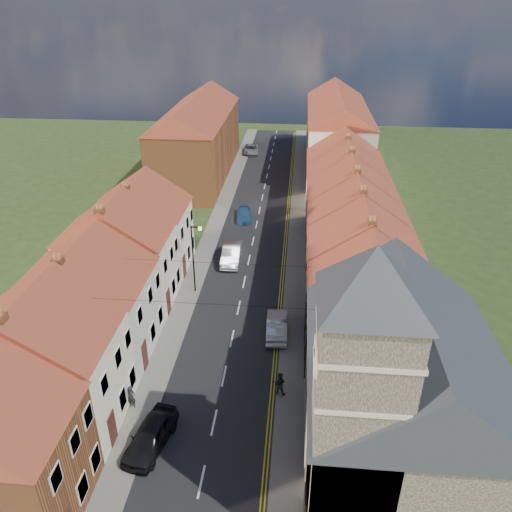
% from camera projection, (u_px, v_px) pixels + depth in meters
% --- Properties ---
extents(road, '(7.00, 90.00, 0.02)m').
position_uv_depth(road, '(253.00, 241.00, 50.30)').
color(road, black).
rests_on(road, ground).
extents(pavement_left, '(1.80, 90.00, 0.12)m').
position_uv_depth(pavement_left, '(210.00, 239.00, 50.62)').
color(pavement_left, slate).
rests_on(pavement_left, ground).
extents(pavement_right, '(1.80, 90.00, 0.12)m').
position_uv_depth(pavement_right, '(297.00, 242.00, 49.92)').
color(pavement_right, slate).
rests_on(pavement_right, ground).
extents(church, '(11.25, 14.25, 15.20)m').
position_uv_depth(church, '(397.00, 389.00, 23.36)').
color(church, '#332C23').
rests_on(church, ground).
extents(cottage_r_tudor, '(8.30, 5.20, 9.00)m').
position_uv_depth(cottage_r_tudor, '(370.00, 304.00, 32.26)').
color(cottage_r_tudor, beige).
rests_on(cottage_r_tudor, ground).
extents(cottage_r_white_near, '(8.30, 6.00, 9.00)m').
position_uv_depth(cottage_r_white_near, '(362.00, 263.00, 37.00)').
color(cottage_r_white_near, brown).
rests_on(cottage_r_white_near, ground).
extents(cottage_r_cream_mid, '(8.30, 5.20, 9.00)m').
position_uv_depth(cottage_r_cream_mid, '(356.00, 232.00, 41.74)').
color(cottage_r_cream_mid, white).
rests_on(cottage_r_cream_mid, ground).
extents(cottage_r_pink, '(8.30, 6.00, 9.00)m').
position_uv_depth(cottage_r_pink, '(351.00, 207.00, 46.48)').
color(cottage_r_pink, beige).
rests_on(cottage_r_pink, ground).
extents(cottage_r_white_far, '(8.30, 5.20, 9.00)m').
position_uv_depth(cottage_r_white_far, '(347.00, 187.00, 51.22)').
color(cottage_r_white_far, white).
rests_on(cottage_r_white_far, ground).
extents(cottage_r_cream_far, '(8.30, 6.00, 9.00)m').
position_uv_depth(cottage_r_cream_far, '(343.00, 171.00, 55.97)').
color(cottage_r_cream_far, beige).
rests_on(cottage_r_cream_far, ground).
extents(cottage_l_cream, '(8.30, 6.30, 9.10)m').
position_uv_depth(cottage_l_cream, '(42.00, 358.00, 27.43)').
color(cottage_l_cream, beige).
rests_on(cottage_l_cream, ground).
extents(cottage_l_white, '(8.30, 6.90, 8.80)m').
position_uv_depth(cottage_l_white, '(88.00, 297.00, 33.13)').
color(cottage_l_white, white).
rests_on(cottage_l_white, ground).
extents(cottage_l_brick_mid, '(8.30, 5.70, 9.10)m').
position_uv_depth(cottage_l_brick_mid, '(118.00, 253.00, 38.41)').
color(cottage_l_brick_mid, beige).
rests_on(cottage_l_brick_mid, ground).
extents(cottage_l_pink, '(8.30, 6.30, 8.80)m').
position_uv_depth(cottage_l_pink, '(140.00, 223.00, 43.57)').
color(cottage_l_pink, beige).
rests_on(cottage_l_pink, ground).
extents(block_right_far, '(8.30, 24.20, 10.50)m').
position_uv_depth(block_right_far, '(337.00, 130.00, 69.02)').
color(block_right_far, beige).
rests_on(block_right_far, ground).
extents(block_left_far, '(8.30, 24.20, 10.50)m').
position_uv_depth(block_left_far, '(198.00, 136.00, 66.10)').
color(block_left_far, brown).
rests_on(block_left_far, ground).
extents(lamppost, '(0.88, 0.15, 6.00)m').
position_uv_depth(lamppost, '(194.00, 255.00, 40.15)').
color(lamppost, black).
rests_on(lamppost, pavement_left).
extents(car_near, '(2.61, 4.66, 1.50)m').
position_uv_depth(car_near, '(150.00, 435.00, 27.43)').
color(car_near, black).
rests_on(car_near, ground).
extents(car_mid, '(1.70, 4.70, 1.54)m').
position_uv_depth(car_mid, '(232.00, 254.00, 46.22)').
color(car_mid, '#999BA1').
rests_on(car_mid, ground).
extents(car_far, '(1.99, 4.01, 1.12)m').
position_uv_depth(car_far, '(244.00, 215.00, 54.83)').
color(car_far, navy).
rests_on(car_far, ground).
extents(car_distant, '(2.49, 4.83, 1.30)m').
position_uv_depth(car_distant, '(251.00, 149.00, 76.88)').
color(car_distant, '#96999D').
rests_on(car_distant, ground).
extents(pedestrian_left, '(0.57, 0.39, 1.52)m').
position_uv_depth(pedestrian_left, '(131.00, 397.00, 29.84)').
color(pedestrian_left, '#232228').
rests_on(pedestrian_left, pavement_left).
extents(pedestrian_right, '(0.87, 0.74, 1.59)m').
position_uv_depth(pedestrian_right, '(280.00, 383.00, 30.82)').
color(pedestrian_right, '#282420').
rests_on(pedestrian_right, pavement_right).
extents(car_mid_b, '(1.65, 4.32, 1.40)m').
position_uv_depth(car_mid_b, '(277.00, 326.00, 36.46)').
color(car_mid_b, '#B2B3BA').
rests_on(car_mid_b, ground).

